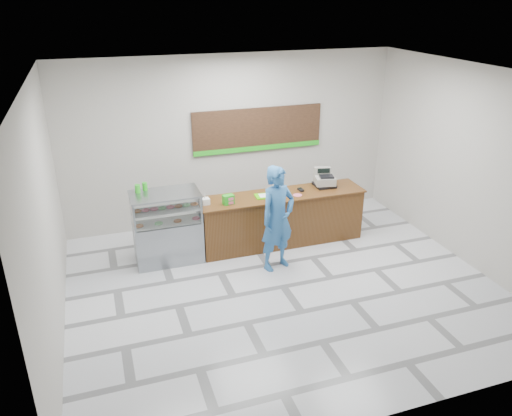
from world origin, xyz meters
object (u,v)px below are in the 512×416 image
object	(u,v)px
display_case	(167,227)
customer	(278,219)
cash_register	(324,180)
sales_counter	(281,218)
serving_tray	(265,196)

from	to	relation	value
display_case	customer	distance (m)	2.02
display_case	cash_register	bearing A→B (deg)	2.41
sales_counter	serving_tray	xyz separation A→B (m)	(-0.34, -0.01, 0.52)
customer	cash_register	bearing A→B (deg)	17.54
serving_tray	sales_counter	bearing A→B (deg)	7.91
display_case	customer	world-z (taller)	customer
serving_tray	display_case	bearing A→B (deg)	-174.87
sales_counter	cash_register	xyz separation A→B (m)	(0.96, 0.13, 0.65)
sales_counter	customer	xyz separation A→B (m)	(-0.42, -0.87, 0.44)
cash_register	serving_tray	bearing A→B (deg)	-160.61
sales_counter	serving_tray	world-z (taller)	serving_tray
cash_register	sales_counter	bearing A→B (deg)	-159.16
sales_counter	cash_register	bearing A→B (deg)	7.95
sales_counter	display_case	distance (m)	2.23
serving_tray	customer	world-z (taller)	customer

